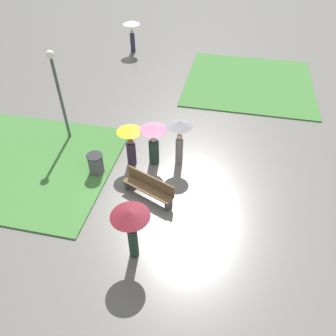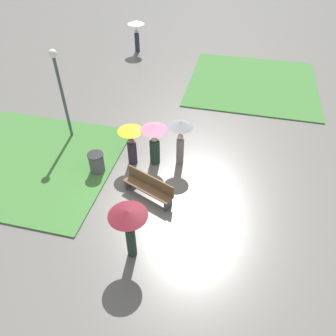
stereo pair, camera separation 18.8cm
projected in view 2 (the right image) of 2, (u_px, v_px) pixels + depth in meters
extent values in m
plane|color=#66635E|center=(152.00, 194.00, 11.75)|extent=(90.00, 90.00, 0.00)
cube|color=#427A38|center=(25.00, 161.00, 13.11)|extent=(7.15, 6.07, 0.06)
cube|color=#427A38|center=(253.00, 83.00, 18.13)|extent=(6.86, 6.72, 0.06)
cube|color=brown|center=(148.00, 189.00, 11.36)|extent=(1.97, 1.15, 0.05)
cube|color=brown|center=(151.00, 181.00, 11.30)|extent=(1.82, 0.81, 0.45)
cube|color=#383D42|center=(129.00, 183.00, 11.90)|extent=(0.22, 0.38, 0.40)
cube|color=#383D42|center=(168.00, 204.00, 11.12)|extent=(0.22, 0.38, 0.40)
cylinder|color=#474C51|center=(64.00, 100.00, 13.25)|extent=(0.12, 0.12, 3.55)
sphere|color=white|center=(53.00, 54.00, 11.97)|extent=(0.32, 0.32, 0.32)
cylinder|color=#4C4C51|center=(97.00, 163.00, 12.39)|extent=(0.57, 0.57, 0.83)
cylinder|color=black|center=(95.00, 155.00, 12.11)|extent=(0.61, 0.61, 0.03)
cylinder|color=#2D2333|center=(132.00, 153.00, 12.75)|extent=(0.45, 0.45, 0.96)
sphere|color=brown|center=(131.00, 141.00, 12.36)|extent=(0.21, 0.21, 0.21)
cylinder|color=#4C4C4F|center=(131.00, 135.00, 12.17)|extent=(0.02, 0.02, 0.35)
cone|color=gold|center=(130.00, 129.00, 12.00)|extent=(0.96, 0.96, 0.19)
cylinder|color=#1E3328|center=(131.00, 242.00, 9.50)|extent=(0.39, 0.39, 1.18)
sphere|color=tan|center=(129.00, 226.00, 9.03)|extent=(0.23, 0.23, 0.23)
cylinder|color=#4C4C4F|center=(128.00, 220.00, 8.84)|extent=(0.02, 0.02, 0.35)
cone|color=maroon|center=(128.00, 213.00, 8.67)|extent=(1.09, 1.09, 0.19)
cylinder|color=slate|center=(180.00, 151.00, 12.71)|extent=(0.29, 0.29, 1.14)
sphere|color=tan|center=(180.00, 137.00, 12.26)|extent=(0.22, 0.22, 0.22)
cylinder|color=#4C4C4F|center=(181.00, 131.00, 12.07)|extent=(0.02, 0.02, 0.35)
cone|color=gray|center=(181.00, 124.00, 11.87)|extent=(0.94, 0.94, 0.25)
cylinder|color=#1E3328|center=(155.00, 152.00, 12.76)|extent=(0.54, 0.54, 1.02)
sphere|color=tan|center=(154.00, 139.00, 12.36)|extent=(0.20, 0.20, 0.20)
cylinder|color=#4C4C4F|center=(154.00, 133.00, 12.17)|extent=(0.02, 0.02, 0.35)
cone|color=pink|center=(154.00, 127.00, 11.98)|extent=(1.03, 1.03, 0.24)
cylinder|color=#282D47|center=(137.00, 42.00, 21.17)|extent=(0.43, 0.43, 1.17)
sphere|color=tan|center=(136.00, 31.00, 20.71)|extent=(0.22, 0.22, 0.22)
cylinder|color=#4C4C4F|center=(136.00, 27.00, 20.52)|extent=(0.02, 0.02, 0.35)
cone|color=white|center=(136.00, 22.00, 20.34)|extent=(1.07, 1.07, 0.21)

